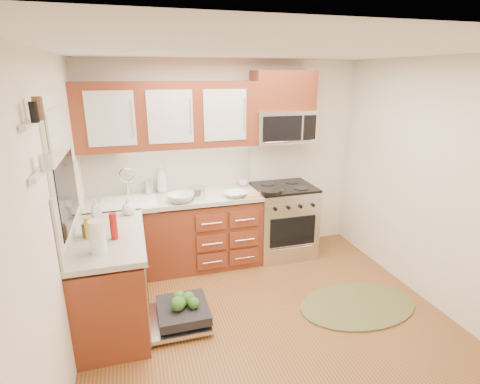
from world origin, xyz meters
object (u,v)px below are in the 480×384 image
object	(u,v)px
range	(283,220)
paper_towel_roll	(97,237)
skillet	(271,192)
dishwasher	(179,315)
bowl_a	(235,194)
stock_pot	(196,193)
upper_cabinets	(169,115)
cup	(244,183)
bowl_b	(180,198)
microwave	(283,126)
cutting_board	(252,195)
sink	(130,212)
rug	(358,305)

from	to	relation	value
range	paper_towel_roll	size ratio (longest dim) A/B	3.40
range	skillet	size ratio (longest dim) A/B	3.71
dishwasher	bowl_a	distance (m)	1.53
dishwasher	stock_pot	distance (m)	1.42
upper_cabinets	cup	size ratio (longest dim) A/B	16.67
range	bowl_b	size ratio (longest dim) A/B	3.16
microwave	cutting_board	world-z (taller)	microwave
range	microwave	world-z (taller)	microwave
range	bowl_b	distance (m)	1.46
cutting_board	sink	bearing A→B (deg)	172.04
upper_cabinets	stock_pot	distance (m)	0.95
microwave	bowl_a	size ratio (longest dim) A/B	2.97
skillet	range	bearing A→B (deg)	41.76
stock_pot	cutting_board	world-z (taller)	stock_pot
stock_pot	bowl_b	xyz separation A→B (m)	(-0.20, -0.09, -0.02)
sink	bowl_b	distance (m)	0.62
upper_cabinets	sink	bearing A→B (deg)	-163.55
dishwasher	paper_towel_roll	xyz separation A→B (m)	(-0.63, -0.13, 0.96)
bowl_b	range	bearing A→B (deg)	7.56
rug	cutting_board	size ratio (longest dim) A/B	5.11
upper_cabinets	bowl_b	world-z (taller)	upper_cabinets
cup	stock_pot	bearing A→B (deg)	-155.49
sink	cup	world-z (taller)	cup
cutting_board	range	bearing A→B (deg)	22.78
range	bowl_b	world-z (taller)	bowl_b
dishwasher	skillet	xyz separation A→B (m)	(1.26, 0.88, 0.87)
sink	cutting_board	world-z (taller)	cutting_board
bowl_b	upper_cabinets	bearing A→B (deg)	98.47
sink	cutting_board	size ratio (longest dim) A/B	2.51
microwave	paper_towel_roll	distance (m)	2.65
dishwasher	cup	world-z (taller)	cup
skillet	dishwasher	bearing A→B (deg)	-145.07
paper_towel_roll	rug	bearing A→B (deg)	-2.37
paper_towel_roll	bowl_a	world-z (taller)	paper_towel_roll
rug	skillet	distance (m)	1.58
rug	skillet	size ratio (longest dim) A/B	4.94
bowl_b	microwave	bearing A→B (deg)	12.47
sink	bowl_b	size ratio (longest dim) A/B	2.06
rug	paper_towel_roll	distance (m)	2.69
microwave	sink	size ratio (longest dim) A/B	1.23
cup	paper_towel_roll	bearing A→B (deg)	-138.81
dishwasher	skillet	bearing A→B (deg)	34.93
dishwasher	paper_towel_roll	bearing A→B (deg)	-168.27
rug	stock_pot	distance (m)	2.17
rug	stock_pot	xyz separation A→B (m)	(-1.46, 1.27, 0.98)
sink	dishwasher	bearing A→B (deg)	-70.80
upper_cabinets	rug	world-z (taller)	upper_cabinets
paper_towel_roll	bowl_b	distance (m)	1.36
rug	bowl_b	xyz separation A→B (m)	(-1.65, 1.18, 0.96)
dishwasher	bowl_a	size ratio (longest dim) A/B	2.74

